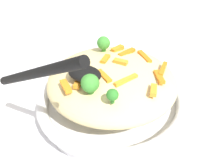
{
  "coord_description": "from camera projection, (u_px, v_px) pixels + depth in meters",
  "views": [
    {
      "loc": [
        0.16,
        -0.27,
        0.29
      ],
      "look_at": [
        0.0,
        0.0,
        0.06
      ],
      "focal_mm": 33.96,
      "sensor_mm": 36.0,
      "label": 1
    }
  ],
  "objects": [
    {
      "name": "carrot_piece_0",
      "position": [
        104.0,
        76.0,
        0.34
      ],
      "size": [
        0.04,
        0.02,
        0.01
      ],
      "primitive_type": "cube",
      "rotation": [
        0.0,
        0.0,
        2.66
      ],
      "color": "orange",
      "rests_on": "pasta_mound"
    },
    {
      "name": "serving_spoon",
      "position": [
        68.0,
        74.0,
        0.29
      ],
      "size": [
        0.17,
        0.12,
        0.1
      ],
      "color": "black",
      "rests_on": "pasta_mound"
    },
    {
      "name": "carrot_piece_3",
      "position": [
        105.0,
        59.0,
        0.37
      ],
      "size": [
        0.01,
        0.03,
        0.01
      ],
      "primitive_type": "cube",
      "rotation": [
        0.0,
        0.0,
        1.77
      ],
      "color": "orange",
      "rests_on": "pasta_mound"
    },
    {
      "name": "broccoli_floret_2",
      "position": [
        104.0,
        43.0,
        0.4
      ],
      "size": [
        0.03,
        0.03,
        0.03
      ],
      "color": "#377928",
      "rests_on": "pasta_mound"
    },
    {
      "name": "carrot_piece_2",
      "position": [
        159.0,
        77.0,
        0.34
      ],
      "size": [
        0.03,
        0.03,
        0.01
      ],
      "primitive_type": "cube",
      "rotation": [
        0.0,
        0.0,
        5.38
      ],
      "color": "orange",
      "rests_on": "pasta_mound"
    },
    {
      "name": "ground_plane",
      "position": [
        112.0,
        109.0,
        0.43
      ],
      "size": [
        2.4,
        2.4,
        0.0
      ],
      "primitive_type": "plane",
      "color": "silver"
    },
    {
      "name": "broccoli_floret_1",
      "position": [
        90.0,
        83.0,
        0.3
      ],
      "size": [
        0.03,
        0.03,
        0.03
      ],
      "color": "#377928",
      "rests_on": "pasta_mound"
    },
    {
      "name": "broccoli_floret_0",
      "position": [
        112.0,
        95.0,
        0.29
      ],
      "size": [
        0.02,
        0.02,
        0.02
      ],
      "color": "#296820",
      "rests_on": "pasta_mound"
    },
    {
      "name": "pasta_mound",
      "position": [
        112.0,
        80.0,
        0.38
      ],
      "size": [
        0.23,
        0.23,
        0.07
      ],
      "primitive_type": "ellipsoid",
      "color": "#DBC689",
      "rests_on": "serving_bowl"
    },
    {
      "name": "serving_bowl",
      "position": [
        112.0,
        100.0,
        0.41
      ],
      "size": [
        0.28,
        0.28,
        0.04
      ],
      "color": "silver",
      "rests_on": "ground_plane"
    },
    {
      "name": "carrot_piece_9",
      "position": [
        126.0,
        80.0,
        0.33
      ],
      "size": [
        0.02,
        0.04,
        0.01
      ],
      "primitive_type": "cube",
      "rotation": [
        0.0,
        0.0,
        4.33
      ],
      "color": "orange",
      "rests_on": "pasta_mound"
    },
    {
      "name": "carrot_piece_7",
      "position": [
        80.0,
        80.0,
        0.33
      ],
      "size": [
        0.02,
        0.04,
        0.01
      ],
      "primitive_type": "cube",
      "rotation": [
        0.0,
        0.0,
        5.05
      ],
      "color": "orange",
      "rests_on": "pasta_mound"
    },
    {
      "name": "carrot_piece_1",
      "position": [
        126.0,
        52.0,
        0.4
      ],
      "size": [
        0.02,
        0.04,
        0.01
      ],
      "primitive_type": "cube",
      "rotation": [
        0.0,
        0.0,
        4.44
      ],
      "color": "orange",
      "rests_on": "pasta_mound"
    },
    {
      "name": "carrot_piece_8",
      "position": [
        154.0,
        90.0,
        0.31
      ],
      "size": [
        0.02,
        0.03,
        0.01
      ],
      "primitive_type": "cube",
      "rotation": [
        0.0,
        0.0,
        5.05
      ],
      "color": "orange",
      "rests_on": "pasta_mound"
    },
    {
      "name": "carrot_piece_11",
      "position": [
        144.0,
        56.0,
        0.4
      ],
      "size": [
        0.04,
        0.03,
        0.01
      ],
      "primitive_type": "cube",
      "rotation": [
        0.0,
        0.0,
        5.59
      ],
      "color": "orange",
      "rests_on": "pasta_mound"
    },
    {
      "name": "carrot_piece_5",
      "position": [
        66.0,
        86.0,
        0.32
      ],
      "size": [
        0.03,
        0.02,
        0.01
      ],
      "primitive_type": "cube",
      "rotation": [
        0.0,
        0.0,
        2.6
      ],
      "color": "orange",
      "rests_on": "pasta_mound"
    },
    {
      "name": "carrot_piece_10",
      "position": [
        121.0,
        62.0,
        0.36
      ],
      "size": [
        0.03,
        0.01,
        0.01
      ],
      "primitive_type": "cube",
      "rotation": [
        0.0,
        0.0,
        0.11
      ],
      "color": "orange",
      "rests_on": "pasta_mound"
    },
    {
      "name": "carrot_piece_4",
      "position": [
        117.0,
        49.0,
        0.41
      ],
      "size": [
        0.02,
        0.03,
        0.01
      ],
      "primitive_type": "cube",
      "rotation": [
        0.0,
        0.0,
        4.47
      ],
      "color": "orange",
      "rests_on": "pasta_mound"
    },
    {
      "name": "carrot_piece_6",
      "position": [
        163.0,
        69.0,
        0.36
      ],
      "size": [
        0.01,
        0.04,
        0.01
      ],
      "primitive_type": "cube",
      "rotation": [
        0.0,
        0.0,
        4.87
      ],
      "color": "orange",
      "rests_on": "pasta_mound"
    }
  ]
}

